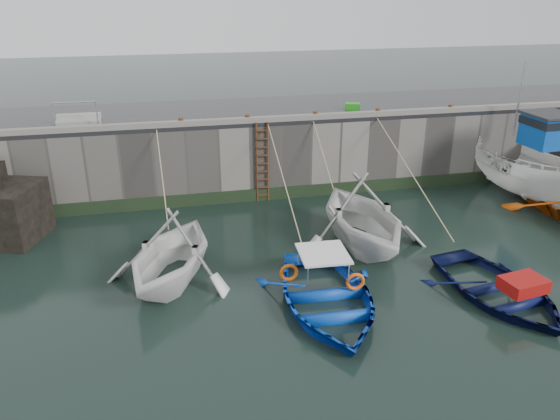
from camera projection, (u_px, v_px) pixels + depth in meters
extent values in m
plane|color=black|center=(419.00, 340.00, 13.37)|extent=(120.00, 120.00, 0.00)
cube|color=slate|center=(296.00, 144.00, 24.05)|extent=(30.00, 5.00, 3.00)
cube|color=black|center=(296.00, 109.00, 23.44)|extent=(30.00, 5.00, 0.16)
cube|color=slate|center=(311.00, 117.00, 21.25)|extent=(30.00, 0.30, 0.20)
cube|color=black|center=(311.00, 191.00, 22.25)|extent=(30.00, 0.08, 0.50)
cube|color=black|center=(3.00, 213.00, 18.33)|extent=(2.96, 2.83, 1.90)
cylinder|color=#3F1E0F|center=(257.00, 163.00, 21.24)|extent=(0.07, 0.07, 3.20)
cylinder|color=#3F1E0F|center=(268.00, 162.00, 21.33)|extent=(0.07, 0.07, 3.20)
cube|color=#3F1E0F|center=(263.00, 195.00, 21.79)|extent=(0.44, 0.06, 0.05)
cube|color=#3F1E0F|center=(263.00, 187.00, 21.66)|extent=(0.44, 0.06, 0.05)
cube|color=#3F1E0F|center=(263.00, 179.00, 21.54)|extent=(0.44, 0.06, 0.05)
cube|color=#3F1E0F|center=(263.00, 172.00, 21.41)|extent=(0.44, 0.06, 0.05)
cube|color=#3F1E0F|center=(262.00, 164.00, 21.28)|extent=(0.44, 0.06, 0.05)
cube|color=#3F1E0F|center=(262.00, 155.00, 21.15)|extent=(0.44, 0.06, 0.05)
cube|color=#3F1E0F|center=(262.00, 147.00, 21.03)|extent=(0.44, 0.06, 0.05)
cube|color=#3F1E0F|center=(262.00, 139.00, 20.90)|extent=(0.44, 0.06, 0.05)
cube|color=#3F1E0F|center=(262.00, 130.00, 20.77)|extent=(0.44, 0.06, 0.05)
imported|color=white|center=(173.00, 280.00, 16.07)|extent=(5.51, 5.84, 2.44)
imported|color=#0C40B4|center=(326.00, 306.00, 14.79)|extent=(3.90, 5.28, 1.06)
imported|color=silver|center=(360.00, 244.00, 18.27)|extent=(4.75, 5.43, 2.74)
imported|color=#09103C|center=(497.00, 296.00, 15.23)|extent=(3.93, 5.02, 0.95)
imported|color=white|center=(527.00, 174.00, 22.02)|extent=(2.96, 6.96, 2.63)
cube|color=#0B46A8|center=(547.00, 131.00, 20.75)|extent=(1.49, 1.58, 1.20)
cube|color=black|center=(548.00, 122.00, 20.61)|extent=(1.55, 1.64, 0.28)
cube|color=#262628|center=(550.00, 114.00, 20.50)|extent=(1.70, 1.79, 0.08)
cylinder|color=#A5A8AD|center=(519.00, 98.00, 22.00)|extent=(0.08, 0.08, 3.00)
cube|color=#22901A|center=(352.00, 106.00, 22.90)|extent=(0.72, 0.59, 0.27)
cylinder|color=#A5A8AD|center=(53.00, 116.00, 19.61)|extent=(0.05, 0.05, 1.00)
cylinder|color=#A5A8AD|center=(97.00, 114.00, 19.91)|extent=(0.05, 0.05, 1.00)
cylinder|color=#A5A8AD|center=(73.00, 102.00, 19.58)|extent=(1.50, 0.05, 0.05)
cube|color=gray|center=(79.00, 123.00, 20.37)|extent=(1.60, 0.35, 0.18)
cube|color=gray|center=(79.00, 116.00, 20.61)|extent=(1.60, 0.35, 0.18)
cylinder|color=#3F1E0F|center=(181.00, 122.00, 20.33)|extent=(0.18, 0.18, 0.28)
cylinder|color=#3F1E0F|center=(247.00, 118.00, 20.83)|extent=(0.18, 0.18, 0.28)
cylinder|color=#3F1E0F|center=(315.00, 115.00, 21.37)|extent=(0.18, 0.18, 0.28)
cylinder|color=#3F1E0F|center=(378.00, 112.00, 21.89)|extent=(0.18, 0.18, 0.28)
cylinder|color=#3F1E0F|center=(450.00, 108.00, 22.53)|extent=(0.18, 0.18, 0.28)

